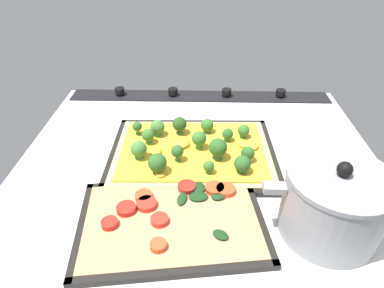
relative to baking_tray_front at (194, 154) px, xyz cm
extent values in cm
cube|color=silver|center=(-1.42, 2.12, -1.86)|extent=(80.17, 70.56, 3.00)
cube|color=black|center=(-1.42, -29.66, 0.04)|extent=(76.96, 7.00, 0.80)
cylinder|color=black|center=(-25.47, -29.66, 1.34)|extent=(2.80, 2.80, 1.80)
cylinder|color=black|center=(-9.43, -29.66, 1.34)|extent=(2.80, 2.80, 1.80)
cylinder|color=black|center=(6.60, -29.66, 1.34)|extent=(2.80, 2.80, 1.80)
cylinder|color=black|center=(22.63, -29.66, 1.34)|extent=(2.80, 2.80, 1.80)
cube|color=black|center=(0.00, 0.00, -0.11)|extent=(37.46, 27.89, 0.50)
cube|color=black|center=(0.23, -13.02, 0.29)|extent=(37.00, 1.85, 1.30)
cube|color=black|center=(-0.23, 13.02, 0.29)|extent=(37.00, 1.85, 1.30)
cube|color=black|center=(-17.89, -0.32, 0.29)|extent=(1.68, 27.26, 1.30)
cube|color=black|center=(17.89, 0.32, 0.29)|extent=(1.68, 27.26, 1.30)
cube|color=tan|center=(0.00, 0.00, 0.64)|extent=(35.01, 25.45, 1.00)
cube|color=gold|center=(0.00, 0.00, 1.34)|extent=(32.20, 22.92, 0.40)
cone|color=#4D8B3F|center=(13.25, -5.64, 2.20)|extent=(1.26, 1.26, 1.33)
sphere|color=#2D5B23|center=(13.25, -5.64, 3.72)|extent=(2.30, 2.30, 2.30)
cone|color=#68AD54|center=(11.39, 3.60, 2.02)|extent=(1.92, 1.92, 0.96)
sphere|color=#427533|center=(11.39, 3.60, 3.81)|extent=(3.49, 3.49, 3.49)
cone|color=#427635|center=(3.24, -6.31, 2.19)|extent=(1.87, 1.87, 1.31)
sphere|color=#264C1C|center=(3.24, -6.31, 4.12)|extent=(3.39, 3.39, 3.39)
cone|color=#4D8B3F|center=(6.86, 8.47, 2.06)|extent=(2.11, 2.11, 1.04)
sphere|color=#2D5B23|center=(6.86, 8.47, 4.01)|extent=(3.84, 3.84, 3.84)
cone|color=#4D8B3F|center=(-7.95, -3.45, 1.99)|extent=(1.41, 1.41, 0.91)
sphere|color=#2D5B23|center=(-7.95, -3.45, 3.41)|extent=(2.56, 2.56, 2.56)
cone|color=#5B9F46|center=(10.16, -2.09, 2.06)|extent=(1.59, 1.59, 1.04)
sphere|color=#386B28|center=(10.16, -2.09, 3.67)|extent=(2.90, 2.90, 2.90)
cone|color=#4D8B3F|center=(3.10, 4.36, 2.23)|extent=(1.47, 1.47, 1.39)
sphere|color=#2D5B23|center=(3.10, 4.36, 3.93)|extent=(2.67, 2.67, 2.67)
cone|color=#4D8B3F|center=(-11.71, 4.10, 1.99)|extent=(1.60, 1.60, 0.91)
sphere|color=#2D5B23|center=(-11.71, 4.10, 3.53)|extent=(2.90, 2.90, 2.90)
cone|color=#5B9F46|center=(-11.81, -5.00, 1.96)|extent=(1.52, 1.52, 0.85)
sphere|color=#386B28|center=(-11.81, -5.00, 3.42)|extent=(2.76, 2.76, 2.76)
cone|color=#5B9F46|center=(-3.42, 8.32, 1.95)|extent=(1.24, 1.24, 0.82)
sphere|color=#386B28|center=(-3.42, 8.32, 3.20)|extent=(2.26, 2.26, 2.26)
cone|color=#5B9F46|center=(-1.24, -0.35, 2.21)|extent=(1.79, 1.79, 1.34)
sphere|color=#386B28|center=(-1.24, -0.35, 4.10)|extent=(3.25, 3.25, 3.25)
cone|color=#5B9F46|center=(-3.30, -7.06, 1.94)|extent=(1.69, 1.69, 0.81)
sphere|color=#386B28|center=(-3.30, -7.06, 3.50)|extent=(3.08, 3.08, 3.08)
cone|color=#4D8B3F|center=(-5.45, 3.37, 2.22)|extent=(2.16, 2.16, 1.36)
sphere|color=#2D5B23|center=(-5.45, 3.37, 4.37)|extent=(3.92, 3.92, 3.92)
cone|color=#68AD54|center=(8.41, -5.43, 2.01)|extent=(1.87, 1.87, 0.95)
sphere|color=#427533|center=(8.41, -5.43, 3.76)|extent=(3.40, 3.40, 3.40)
cone|color=#4D8B3F|center=(-10.22, 7.89, 1.94)|extent=(1.88, 1.88, 0.82)
sphere|color=#2D5B23|center=(-10.22, 7.89, 3.63)|extent=(3.41, 3.41, 3.41)
ellipsoid|color=gold|center=(-11.33, -1.63, 1.95)|extent=(2.66, 3.14, 0.96)
ellipsoid|color=gold|center=(8.17, 1.55, 2.01)|extent=(3.70, 3.96, 1.10)
ellipsoid|color=gold|center=(-13.20, -0.85, 2.02)|extent=(4.57, 4.57, 1.13)
ellipsoid|color=gold|center=(6.29, 9.28, 1.90)|extent=(2.76, 2.99, 0.85)
ellipsoid|color=gold|center=(2.88, -1.14, 2.17)|extent=(4.80, 4.40, 1.47)
cube|color=black|center=(3.20, 20.58, -0.11)|extent=(34.81, 25.71, 0.50)
cube|color=black|center=(4.48, 10.33, 0.29)|extent=(32.25, 5.21, 1.30)
cube|color=black|center=(1.91, 30.83, 0.29)|extent=(32.25, 5.21, 1.30)
cube|color=black|center=(-12.26, 18.65, 0.29)|extent=(3.91, 21.85, 1.30)
cube|color=black|center=(18.65, 22.51, 0.29)|extent=(3.91, 21.85, 1.30)
cube|color=tan|center=(3.20, 20.58, 0.59)|extent=(32.13, 23.03, 0.90)
cylinder|color=red|center=(7.94, 17.55, 1.54)|extent=(3.70, 3.70, 1.00)
cylinder|color=red|center=(5.19, 21.31, 1.54)|extent=(3.10, 3.10, 1.00)
cylinder|color=#D14723|center=(8.79, 15.50, 1.54)|extent=(3.22, 3.22, 1.00)
cylinder|color=#B22319|center=(11.42, 18.80, 1.54)|extent=(3.51, 3.51, 1.00)
cylinder|color=#B22319|center=(0.79, 12.78, 1.54)|extent=(3.54, 3.54, 1.00)
cylinder|color=#D14723|center=(-6.64, 13.38, 1.54)|extent=(3.68, 3.68, 1.00)
cylinder|color=#B22319|center=(13.61, 22.27, 1.54)|extent=(2.88, 2.88, 1.00)
cylinder|color=#D14723|center=(-4.56, 13.04, 1.54)|extent=(3.66, 3.66, 1.00)
cylinder|color=#D14723|center=(4.83, 26.63, 1.54)|extent=(2.71, 2.71, 1.00)
ellipsoid|color=#193819|center=(-1.66, 12.83, 1.44)|extent=(3.13, 3.44, 0.60)
ellipsoid|color=#193819|center=(1.60, 15.91, 1.44)|extent=(2.42, 3.68, 0.60)
ellipsoid|color=#193819|center=(-5.17, 24.16, 1.44)|extent=(3.43, 3.14, 0.60)
ellipsoid|color=#193819|center=(-5.24, 14.96, 1.44)|extent=(3.58, 3.19, 0.60)
ellipsoid|color=#193819|center=(-1.51, 15.23, 1.44)|extent=(3.90, 2.90, 0.60)
cylinder|color=gray|center=(-23.57, 20.97, 5.34)|extent=(16.45, 16.45, 11.42)
cylinder|color=gray|center=(-23.57, 20.97, 11.45)|extent=(16.78, 16.78, 0.80)
sphere|color=black|center=(-23.57, 20.97, 13.05)|extent=(2.40, 2.40, 2.40)
cube|color=gray|center=(-13.54, 20.97, 9.00)|extent=(3.60, 2.00, 1.20)
camera|label=1|loc=(-1.12, 60.63, 44.71)|focal=31.03mm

